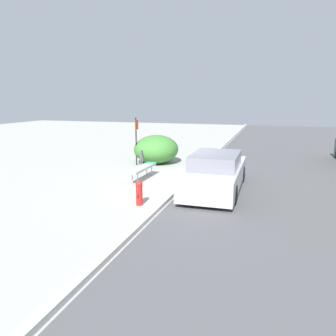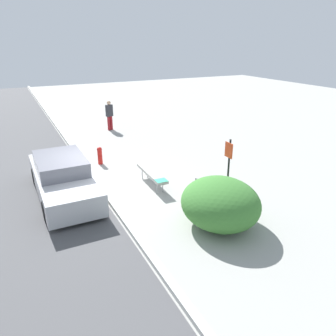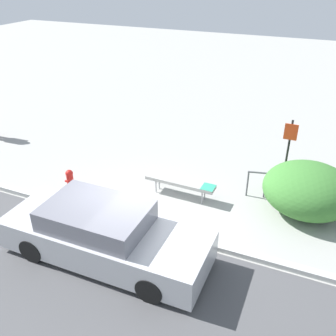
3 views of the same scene
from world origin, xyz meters
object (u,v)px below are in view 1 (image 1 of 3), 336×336
at_px(bike_rack, 141,158).
at_px(fire_hydrant, 139,192).
at_px(parked_car_near, 216,173).
at_px(sign_post, 136,137).
at_px(bench, 142,168).

height_order(bike_rack, fire_hydrant, bike_rack).
bearing_deg(parked_car_near, sign_post, 52.76).
bearing_deg(bench, bike_rack, 24.53).
xyz_separation_m(bike_rack, fire_hydrant, (-5.06, -1.98, -0.09)).
distance_m(bike_rack, fire_hydrant, 5.43).
relative_size(sign_post, parked_car_near, 0.48).
relative_size(bench, parked_car_near, 0.43).
relative_size(bench, bike_rack, 2.52).
height_order(bike_rack, parked_car_near, parked_car_near).
xyz_separation_m(bench, sign_post, (2.68, 1.38, 0.91)).
bearing_deg(parked_car_near, bike_rack, 55.42).
bearing_deg(bench, parked_car_near, -100.70).
relative_size(bench, fire_hydrant, 2.72).
bearing_deg(sign_post, parked_car_near, -126.94).
bearing_deg(fire_hydrant, sign_post, 23.57).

